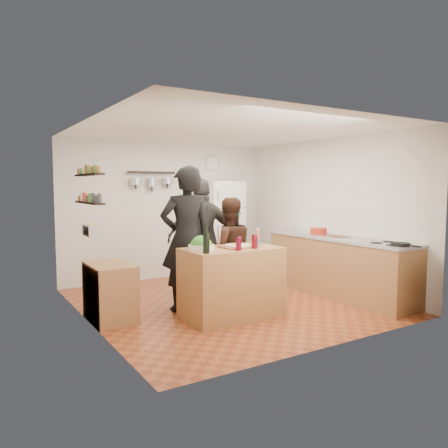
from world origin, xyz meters
TOP-DOWN VIEW (x-y plane):
  - room_shell at (0.00, 0.39)m, footprint 4.20×4.20m
  - prep_island at (-0.34, -0.64)m, footprint 1.25×0.72m
  - pizza_board at (-0.26, -0.66)m, footprint 0.42×0.34m
  - pizza at (-0.26, -0.66)m, footprint 0.34×0.34m
  - salad_bowl at (-0.76, -0.59)m, footprint 0.33×0.33m
  - wine_bottle at (-0.84, -0.86)m, footprint 0.08×0.08m
  - wine_glass_near at (-0.39, -0.88)m, footprint 0.07×0.07m
  - wine_glass_far at (-0.12, -0.84)m, footprint 0.07×0.07m
  - pepper_mill at (0.11, -0.59)m, footprint 0.06×0.06m
  - salt_canister at (-0.04, -0.76)m, footprint 0.07×0.07m
  - person_left at (-0.70, -0.06)m, footprint 0.80×0.60m
  - person_center at (-0.04, -0.08)m, footprint 0.89×0.79m
  - person_back at (-0.18, 0.43)m, footprint 1.16×0.84m
  - counter_run at (1.70, -0.55)m, footprint 0.63×2.63m
  - stove_top at (1.70, -1.50)m, footprint 0.60×0.62m
  - skillet at (1.60, -1.73)m, footprint 0.24×0.24m
  - sink at (1.70, 0.30)m, footprint 0.50×0.80m
  - cutting_board at (1.70, -0.53)m, footprint 0.30×0.40m
  - red_bowl at (1.65, -0.16)m, footprint 0.27×0.27m
  - fridge at (0.95, 1.75)m, footprint 0.70×0.68m
  - wall_clock at (0.95, 2.08)m, footprint 0.30×0.03m
  - spice_shelf_lower at (-1.93, 0.20)m, footprint 0.12×1.00m
  - spice_shelf_upper at (-1.93, 0.20)m, footprint 0.12×1.00m
  - produce_basket at (-1.90, 0.20)m, footprint 0.18×0.35m
  - side_table at (-1.74, 0.04)m, footprint 0.50×0.80m
  - pot_rack at (-0.35, 2.00)m, footprint 0.90×0.04m

SIDE VIEW (x-z plane):
  - side_table at x=-1.74m, z-range 0.00..0.73m
  - counter_run at x=1.70m, z-range 0.00..0.90m
  - prep_island at x=-0.34m, z-range 0.00..0.91m
  - person_center at x=-0.04m, z-range 0.00..1.54m
  - fridge at x=0.95m, z-range 0.00..1.80m
  - stove_top at x=1.70m, z-range 0.90..0.92m
  - cutting_board at x=1.70m, z-range 0.90..0.92m
  - person_back at x=-0.18m, z-range 0.00..1.83m
  - sink at x=1.70m, z-range 0.90..0.93m
  - pizza_board at x=-0.26m, z-range 0.91..0.93m
  - pizza at x=-0.26m, z-range 0.93..0.95m
  - salad_bowl at x=-0.76m, z-range 0.91..0.98m
  - skillet at x=1.60m, z-range 0.92..0.97m
  - salt_canister at x=-0.04m, z-range 0.91..1.03m
  - red_bowl at x=1.65m, z-range 0.92..1.03m
  - person_left at x=-0.70m, z-range 0.00..1.98m
  - wine_glass_near at x=-0.39m, z-range 0.91..1.08m
  - wine_glass_far at x=-0.12m, z-range 0.91..1.09m
  - pepper_mill at x=0.11m, z-range 0.91..1.09m
  - wine_bottle at x=-0.84m, z-range 0.91..1.16m
  - produce_basket at x=-1.90m, z-range 1.08..1.22m
  - room_shell at x=0.00m, z-range -0.85..3.35m
  - spice_shelf_lower at x=-1.93m, z-range 1.49..1.51m
  - spice_shelf_upper at x=-1.93m, z-range 1.84..1.86m
  - pot_rack at x=-0.35m, z-range 1.93..1.97m
  - wall_clock at x=0.95m, z-range 2.00..2.30m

